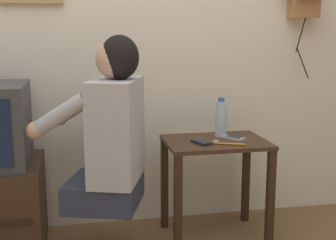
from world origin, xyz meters
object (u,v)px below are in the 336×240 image
(water_bottle, at_px, (221,118))
(toothbrush, at_px, (227,143))
(cell_phone_held, at_px, (201,142))
(person, at_px, (111,131))
(cell_phone_spare, at_px, (234,138))

(water_bottle, distance_m, toothbrush, 0.23)
(toothbrush, bearing_deg, cell_phone_held, 88.44)
(person, bearing_deg, cell_phone_held, -62.77)
(cell_phone_spare, height_order, toothbrush, toothbrush)
(person, bearing_deg, toothbrush, -69.88)
(cell_phone_held, relative_size, cell_phone_spare, 1.01)
(cell_phone_held, bearing_deg, person, 167.04)
(cell_phone_held, distance_m, cell_phone_spare, 0.23)
(cell_phone_spare, bearing_deg, person, 156.34)
(person, relative_size, water_bottle, 3.86)
(person, xyz_separation_m, water_bottle, (0.66, 0.23, -0.00))
(person, relative_size, cell_phone_held, 6.42)
(cell_phone_spare, xyz_separation_m, water_bottle, (-0.06, 0.07, 0.10))
(toothbrush, bearing_deg, cell_phone_spare, -9.49)
(person, distance_m, water_bottle, 0.70)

